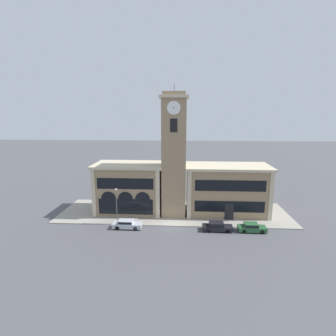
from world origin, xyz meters
TOP-DOWN VIEW (x-y plane):
  - ground_plane at (0.00, 0.00)m, footprint 300.00×300.00m
  - sidewalk_kerb at (0.00, 6.23)m, footprint 41.87×12.47m
  - clock_tower at (-0.00, 5.39)m, footprint 4.87×4.87m
  - town_hall_left_wing at (-8.42, 6.85)m, footprint 12.76×7.86m
  - town_hall_right_wing at (9.66, 6.86)m, footprint 15.25×7.86m
  - parked_car_near at (-7.31, -1.10)m, footprint 4.68×1.75m
  - parked_car_mid at (7.08, -1.10)m, footprint 4.74×1.88m
  - parked_car_far at (12.45, -1.10)m, footprint 4.33×1.82m
  - street_lamp at (-9.28, 0.43)m, footprint 0.36×0.36m

SIDE VIEW (x-z plane):
  - ground_plane at x=0.00m, z-range 0.00..0.00m
  - sidewalk_kerb at x=0.00m, z-range 0.00..0.15m
  - parked_car_far at x=12.45m, z-range 0.03..1.41m
  - parked_car_near at x=-7.31m, z-range 0.03..1.43m
  - parked_car_mid at x=7.08m, z-range 0.03..1.44m
  - street_lamp at x=-9.28m, z-range 1.07..7.14m
  - town_hall_right_wing at x=9.66m, z-range 0.03..9.08m
  - town_hall_left_wing at x=-8.42m, z-range 0.03..9.19m
  - clock_tower at x=0.00m, z-range -0.54..22.41m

